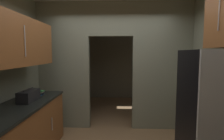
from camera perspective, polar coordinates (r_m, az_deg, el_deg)
The scene contains 7 objects.
kitchen_partition at distance 3.86m, azimuth 0.85°, elevation 2.62°, with size 3.34×0.12×2.77m.
adjoining_room_shell at distance 5.75m, azimuth 1.12°, elevation 2.57°, with size 3.34×2.79×2.77m.
refrigerator at distance 2.54m, azimuth 30.32°, elevation -14.04°, with size 0.71×0.72×1.71m.
lower_cabinet_run at distance 3.01m, azimuth -28.42°, elevation -18.98°, with size 0.66×2.17×0.92m.
upper_cabinet_counterside at distance 2.76m, azimuth -29.72°, elevation 8.15°, with size 0.36×1.95×0.70m.
boombox at distance 3.09m, azimuth -25.44°, elevation -7.57°, with size 0.20×0.40×0.20m.
book_stack at distance 3.47m, azimuth -22.20°, elevation -6.87°, with size 0.13×0.16×0.08m.
Camera 1 is at (0.11, -2.42, 1.67)m, focal length 28.20 mm.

